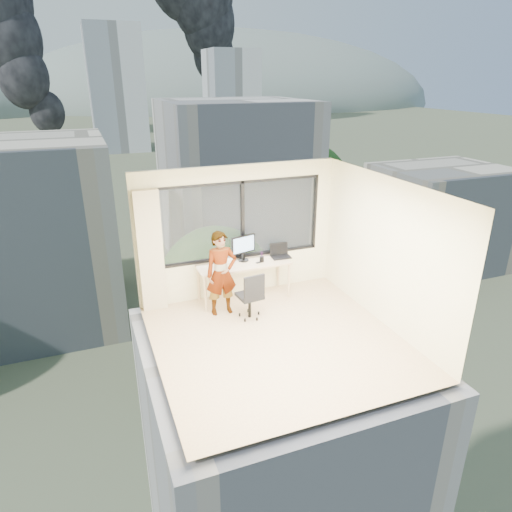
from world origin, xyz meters
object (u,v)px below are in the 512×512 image
chair (250,294)px  person (221,273)px  handbag (277,249)px  monitor (243,248)px  game_console (223,260)px  laptop (281,252)px  desk (244,281)px

chair → person: bearing=132.4°
handbag → chair: bearing=-130.2°
person → monitor: 0.85m
monitor → person: bearing=-153.3°
person → game_console: 0.67m
laptop → handbag: 0.20m
person → monitor: bearing=40.9°
monitor → chair: bearing=-117.2°
monitor → game_console: (-0.40, 0.09, -0.22)m
desk → chair: (-0.16, -0.75, 0.09)m
game_console → laptop: size_ratio=0.87×
monitor → game_console: bearing=152.2°
handbag → person: bearing=-151.4°
monitor → handbag: bearing=-7.8°
laptop → handbag: size_ratio=1.56×
desk → handbag: bearing=16.1°
chair → monitor: monitor is taller
monitor → laptop: monitor is taller
desk → person: 0.81m
chair → handbag: bearing=38.9°
desk → game_console: (-0.36, 0.24, 0.42)m
game_console → handbag: 1.16m
person → handbag: (1.37, 0.62, 0.06)m
monitor → handbag: 0.78m
person → laptop: person is taller
desk → game_console: bearing=146.1°
monitor → game_console: 0.47m
desk → person: person is taller
desk → laptop: (0.80, 0.03, 0.50)m
person → monitor: size_ratio=3.00×
monitor → handbag: (0.76, 0.09, -0.17)m
desk → laptop: laptop is taller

